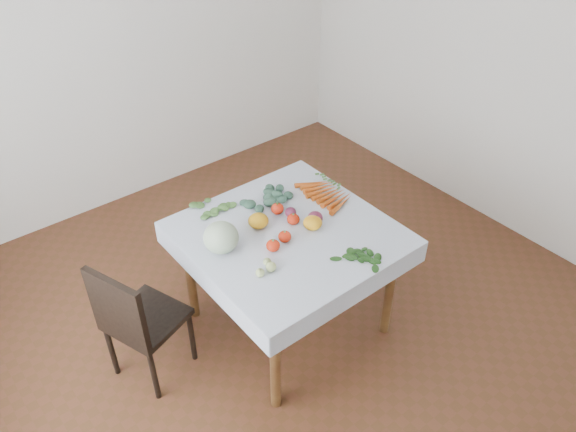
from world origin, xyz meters
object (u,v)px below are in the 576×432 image
object	(u,v)px
table	(288,245)
cabbage	(221,237)
chair	(135,318)
heirloom_back	(258,221)
carrot_bunch	(327,193)

from	to	relation	value
table	cabbage	xyz separation A→B (m)	(-0.39, 0.10, 0.19)
chair	heirloom_back	world-z (taller)	chair
cabbage	heirloom_back	xyz separation A→B (m)	(0.28, 0.04, -0.05)
chair	cabbage	size ratio (longest dim) A/B	4.31
table	carrot_bunch	size ratio (longest dim) A/B	2.52
chair	carrot_bunch	xyz separation A→B (m)	(1.33, -0.07, 0.29)
chair	cabbage	xyz separation A→B (m)	(0.53, -0.10, 0.36)
cabbage	carrot_bunch	xyz separation A→B (m)	(0.80, 0.03, -0.07)
cabbage	heirloom_back	distance (m)	0.29
cabbage	heirloom_back	world-z (taller)	cabbage
table	heirloom_back	xyz separation A→B (m)	(-0.10, 0.15, 0.14)
cabbage	carrot_bunch	bearing A→B (deg)	1.97
table	cabbage	bearing A→B (deg)	164.85
chair	carrot_bunch	distance (m)	1.37
table	chair	world-z (taller)	chair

